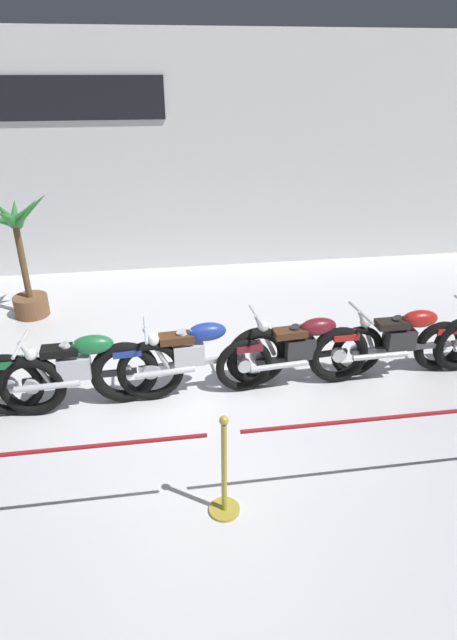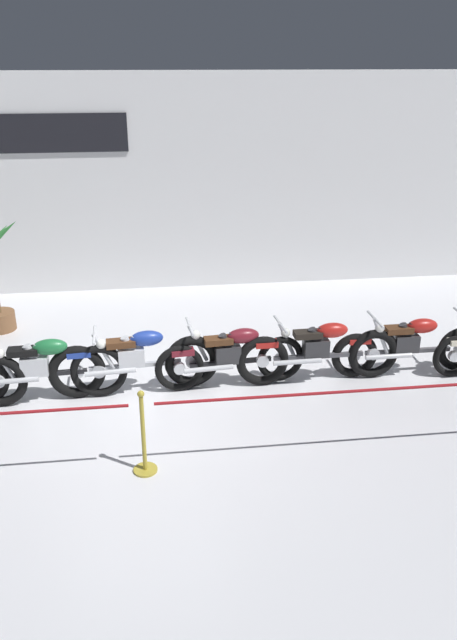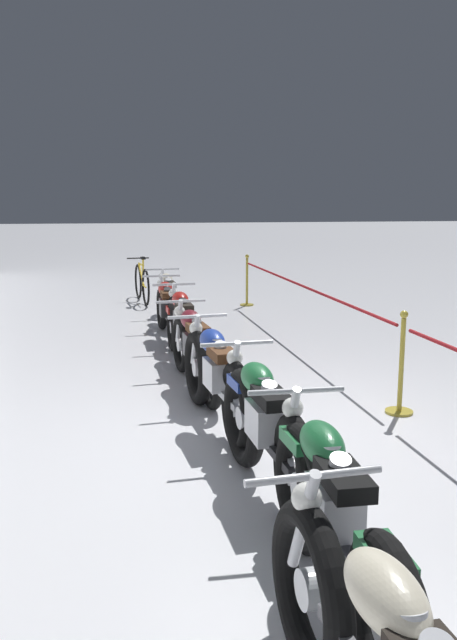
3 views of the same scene
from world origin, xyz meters
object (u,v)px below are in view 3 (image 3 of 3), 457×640
at_px(motorcycle_red_6, 183,326).
at_px(motorcycle_red_7, 167,311).
at_px(bicycle, 142,283).
at_px(stanchion_mid_left, 401,379).
at_px(motorcycle_cream_8, 168,297).
at_px(motorcycle_green_2, 330,514).
at_px(motorcycle_blue_4, 217,381).
at_px(motorcycle_maroon_5, 195,349).
at_px(motorcycle_green_3, 264,427).
at_px(stanchion_mid_right, 247,288).

bearing_deg(motorcycle_red_6, motorcycle_red_7, 2.75).
height_order(bicycle, stanchion_mid_left, stanchion_mid_left).
bearing_deg(motorcycle_red_6, motorcycle_cream_8, -1.84).
height_order(motorcycle_green_2, stanchion_mid_left, stanchion_mid_left).
xyz_separation_m(motorcycle_cream_8, bicycle, (2.45, 0.31, -0.05)).
height_order(motorcycle_green_2, motorcycle_blue_4, motorcycle_blue_4).
bearing_deg(motorcycle_maroon_5, stanchion_mid_left, -123.32).
bearing_deg(motorcycle_green_3, stanchion_mid_left, -51.84).
bearing_deg(motorcycle_red_7, motorcycle_green_3, -178.27).
relative_size(motorcycle_green_2, motorcycle_maroon_5, 1.04).
bearing_deg(motorcycle_green_2, bicycle, 1.90).
relative_size(motorcycle_red_6, stanchion_mid_left, 2.31).
xyz_separation_m(motorcycle_green_2, motorcycle_blue_4, (2.58, 0.14, 0.01)).
bearing_deg(motorcycle_red_7, motorcycle_blue_4, -179.20).
bearing_deg(bicycle, stanchion_mid_left, -164.80).
distance_m(motorcycle_green_2, motorcycle_blue_4, 2.58).
distance_m(motorcycle_maroon_5, motorcycle_cream_8, 4.03).
bearing_deg(motorcycle_cream_8, motorcycle_green_2, -179.72).
bearing_deg(stanchion_mid_right, motorcycle_red_6, 156.43).
bearing_deg(bicycle, motorcycle_maroon_5, -178.30).
bearing_deg(stanchion_mid_left, motorcycle_blue_4, 93.26).
distance_m(motorcycle_red_7, motorcycle_cream_8, 1.36).
height_order(motorcycle_green_3, motorcycle_red_6, motorcycle_green_3).
height_order(motorcycle_green_3, motorcycle_cream_8, motorcycle_green_3).
relative_size(motorcycle_cream_8, bicycle, 1.16).
bearing_deg(motorcycle_maroon_5, bicycle, 1.70).
height_order(motorcycle_cream_8, stanchion_mid_right, stanchion_mid_right).
relative_size(motorcycle_green_2, motorcycle_blue_4, 0.94).
distance_m(motorcycle_cream_8, bicycle, 2.46).
distance_m(motorcycle_green_2, stanchion_mid_left, 3.21).
relative_size(motorcycle_green_3, motorcycle_maroon_5, 1.09).
distance_m(motorcycle_green_2, motorcycle_red_6, 5.23).
bearing_deg(stanchion_mid_left, stanchion_mid_right, 0.00).
height_order(motorcycle_green_2, motorcycle_cream_8, motorcycle_green_2).
distance_m(motorcycle_red_7, bicycle, 3.80).
height_order(stanchion_mid_left, stanchion_mid_right, same).
height_order(motorcycle_blue_4, stanchion_mid_left, stanchion_mid_left).
bearing_deg(motorcycle_green_2, motorcycle_red_7, 1.68).
bearing_deg(motorcycle_green_2, motorcycle_red_6, 1.40).
relative_size(motorcycle_maroon_5, motorcycle_red_7, 0.94).
relative_size(stanchion_mid_left, stanchion_mid_right, 1.00).
distance_m(motorcycle_green_3, bicycle, 9.13).
relative_size(motorcycle_maroon_5, stanchion_mid_left, 2.08).
relative_size(motorcycle_green_3, motorcycle_cream_8, 1.15).
xyz_separation_m(motorcycle_red_6, stanchion_mid_left, (-2.54, -1.88, -0.12)).
relative_size(motorcycle_red_6, bicycle, 1.37).
bearing_deg(motorcycle_maroon_5, motorcycle_red_6, -1.16).
height_order(motorcycle_blue_4, motorcycle_maroon_5, motorcycle_blue_4).
relative_size(motorcycle_green_3, stanchion_mid_right, 2.26).
bearing_deg(motorcycle_green_3, motorcycle_cream_8, 0.05).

